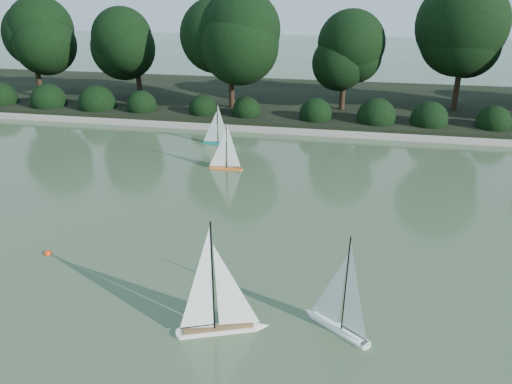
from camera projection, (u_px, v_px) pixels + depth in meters
The scene contains 10 objects.
ground at pixel (253, 287), 8.23m from camera, with size 80.00×80.00×0.00m, color #31472A.
pond_coping at pixel (307, 131), 16.32m from camera, with size 40.00×0.35×0.18m, color gray.
far_bank at pixel (317, 102), 19.90m from camera, with size 40.00×8.00×0.30m, color black.
tree_line at pixel (353, 43), 17.29m from camera, with size 26.31×3.93×4.39m.
shrub_hedge at pixel (310, 114), 16.99m from camera, with size 29.10×1.10×1.10m.
sailboat_white_a at pixel (335, 312), 7.20m from camera, with size 1.04×0.84×1.63m.
sailboat_white_b at pixel (225, 314), 7.12m from camera, with size 1.34×0.67×1.87m.
sailboat_orange at pixel (223, 161), 13.27m from camera, with size 1.02×0.17×1.40m.
sailboat_teal at pixel (215, 137), 15.29m from camera, with size 1.02×0.28×1.39m.
race_buoy at pixel (48, 254), 9.23m from camera, with size 0.14×0.14×0.14m, color red.
Camera 1 is at (1.38, -6.81, 4.69)m, focal length 35.00 mm.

